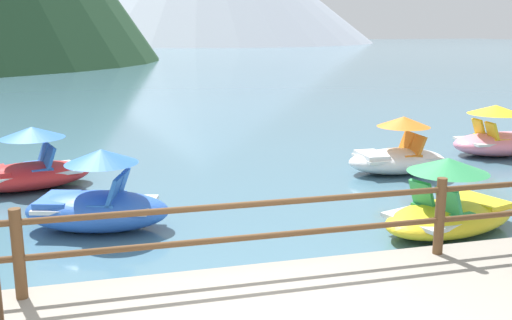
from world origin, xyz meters
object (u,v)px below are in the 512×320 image
Objects in this scene: pedal_boat_1 at (29,168)px; pedal_boat_3 at (97,203)px; pedal_boat_6 at (497,138)px; pedal_boat_4 at (450,208)px; pedal_boat_7 at (398,154)px.

pedal_boat_1 is 1.05× the size of pedal_boat_3.
pedal_boat_3 is at bearing -161.42° from pedal_boat_6.
pedal_boat_1 is at bearing 146.44° from pedal_boat_4.
pedal_boat_3 is 1.09× the size of pedal_boat_6.
pedal_boat_4 is (6.55, -4.34, -0.02)m from pedal_boat_1.
pedal_boat_6 is 1.04× the size of pedal_boat_7.
pedal_boat_7 is at bearing -5.35° from pedal_boat_1.
pedal_boat_7 is at bearing -162.00° from pedal_boat_6.
pedal_boat_1 is 1.18× the size of pedal_boat_7.
pedal_boat_6 is at bearing 18.00° from pedal_boat_7.
pedal_boat_1 is at bearing 174.65° from pedal_boat_7.
pedal_boat_3 reaches higher than pedal_boat_1.
pedal_boat_6 is at bearing 1.85° from pedal_boat_1.
pedal_boat_7 reaches higher than pedal_boat_1.
pedal_boat_1 is at bearing 114.22° from pedal_boat_3.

